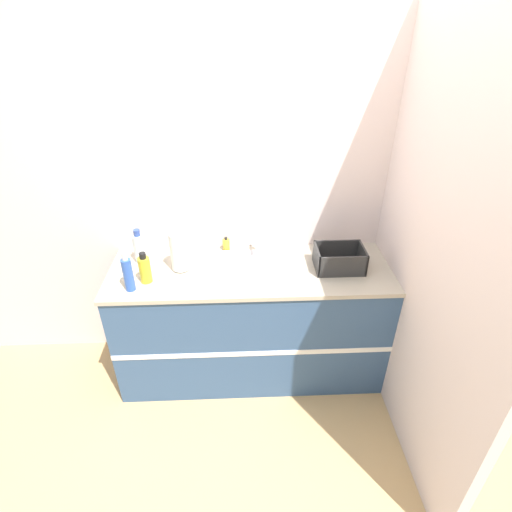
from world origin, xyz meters
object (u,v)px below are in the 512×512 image
(bottle_clear, at_px, (139,248))
(soap_dispenser, at_px, (226,245))
(dish_rack, at_px, (339,261))
(paper_towel_roll, at_px, (179,251))
(sink, at_px, (262,263))
(bottle_yellow, at_px, (145,269))
(bottle_blue, at_px, (128,274))

(bottle_clear, xyz_separation_m, soap_dispenser, (0.59, 0.13, -0.06))
(dish_rack, bearing_deg, paper_towel_roll, 178.19)
(paper_towel_roll, xyz_separation_m, soap_dispenser, (0.30, 0.24, -0.09))
(sink, bearing_deg, bottle_clear, 174.20)
(dish_rack, bearing_deg, bottle_clear, 173.94)
(bottle_clear, distance_m, bottle_yellow, 0.26)
(bottle_clear, height_order, soap_dispenser, bottle_clear)
(paper_towel_roll, relative_size, bottle_clear, 1.11)
(soap_dispenser, bearing_deg, bottle_clear, -167.92)
(sink, relative_size, paper_towel_roll, 2.07)
(dish_rack, distance_m, bottle_yellow, 1.28)
(paper_towel_roll, bearing_deg, sink, 2.58)
(bottle_blue, bearing_deg, paper_towel_roll, 37.40)
(bottle_clear, height_order, bottle_yellow, bottle_clear)
(bottle_yellow, bearing_deg, dish_rack, 4.49)
(sink, bearing_deg, bottle_yellow, -168.18)
(bottle_yellow, bearing_deg, sink, 11.82)
(dish_rack, height_order, bottle_clear, bottle_clear)
(bottle_blue, bearing_deg, dish_rack, 7.85)
(bottle_blue, bearing_deg, soap_dispenser, 37.76)
(soap_dispenser, bearing_deg, bottle_blue, -142.24)
(dish_rack, bearing_deg, soap_dispenser, 160.59)
(sink, relative_size, bottle_yellow, 2.70)
(bottle_yellow, bearing_deg, bottle_blue, -133.53)
(dish_rack, xyz_separation_m, bottle_blue, (-1.36, -0.19, 0.06))
(sink, height_order, bottle_yellow, sink)
(bottle_clear, bearing_deg, bottle_yellow, -71.52)
(bottle_yellow, distance_m, bottle_blue, 0.12)
(bottle_blue, bearing_deg, bottle_yellow, 46.47)
(sink, xyz_separation_m, soap_dispenser, (-0.25, 0.21, 0.03))
(soap_dispenser, bearing_deg, paper_towel_roll, -141.90)
(paper_towel_roll, distance_m, bottle_blue, 0.36)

